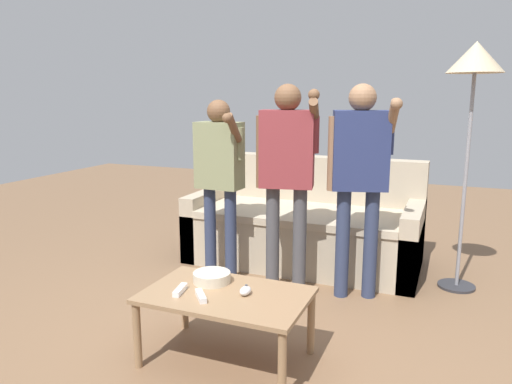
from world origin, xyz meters
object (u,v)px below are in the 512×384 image
object	(u,v)px
game_remote_wand_far	(201,296)
player_left	(219,169)
player_center	(287,165)
player_right	(360,167)
snack_bowl	(212,277)
floor_lamp	(475,72)
game_remote_nunchuk	(245,291)
coffee_table	(226,301)
couch	(305,227)
game_remote_wand_near	(180,290)

from	to	relation	value
game_remote_wand_far	player_left	bearing A→B (deg)	111.98
player_center	player_right	world-z (taller)	same
snack_bowl	player_center	xyz separation A→B (m)	(0.13, 0.95, 0.55)
floor_lamp	game_remote_nunchuk	bearing A→B (deg)	-123.96
player_left	player_center	size ratio (longest dim) A/B	0.93
snack_bowl	game_remote_nunchuk	xyz separation A→B (m)	(0.25, -0.09, -0.01)
coffee_table	player_left	xyz separation A→B (m)	(-0.59, 1.10, 0.55)
floor_lamp	player_right	world-z (taller)	floor_lamp
snack_bowl	couch	bearing A→B (deg)	87.89
player_right	game_remote_wand_near	xyz separation A→B (m)	(-0.73, -1.25, -0.56)
floor_lamp	game_remote_wand_near	distance (m)	2.56
snack_bowl	floor_lamp	world-z (taller)	floor_lamp
snack_bowl	game_remote_wand_far	size ratio (longest dim) A/B	1.59
floor_lamp	player_center	xyz separation A→B (m)	(-1.21, -0.58, -0.66)
floor_lamp	player_left	distance (m)	2.00
couch	player_left	distance (m)	1.05
player_center	player_left	bearing A→B (deg)	175.46
snack_bowl	floor_lamp	distance (m)	2.36
player_center	game_remote_nunchuk	bearing A→B (deg)	-83.36
couch	snack_bowl	size ratio (longest dim) A/B	9.17
coffee_table	player_right	bearing A→B (deg)	66.92
game_remote_wand_near	player_center	bearing A→B (deg)	78.90
player_left	game_remote_wand_near	distance (m)	1.34
game_remote_nunchuk	game_remote_wand_far	size ratio (longest dim) A/B	0.64
player_left	game_remote_wand_near	xyz separation A→B (m)	(0.35, -1.19, -0.49)
floor_lamp	game_remote_wand_far	world-z (taller)	floor_lamp
coffee_table	game_remote_wand_far	xyz separation A→B (m)	(-0.09, -0.12, 0.06)
game_remote_wand_near	game_remote_wand_far	xyz separation A→B (m)	(0.14, -0.03, -0.00)
player_right	game_remote_wand_far	size ratio (longest dim) A/B	11.35
couch	game_remote_wand_near	bearing A→B (deg)	-94.64
coffee_table	player_left	bearing A→B (deg)	117.96
player_left	player_center	xyz separation A→B (m)	(0.57, -0.05, 0.07)
floor_lamp	game_remote_wand_far	size ratio (longest dim) A/B	13.52
player_left	player_center	world-z (taller)	player_center
coffee_table	player_right	world-z (taller)	player_right
floor_lamp	player_center	distance (m)	1.50
coffee_table	player_left	world-z (taller)	player_left
floor_lamp	player_left	bearing A→B (deg)	-163.33
couch	player_right	xyz separation A→B (m)	(0.58, -0.64, 0.67)
floor_lamp	game_remote_wand_far	xyz separation A→B (m)	(-1.29, -1.76, -1.22)
coffee_table	snack_bowl	world-z (taller)	snack_bowl
game_remote_wand_near	game_remote_wand_far	distance (m)	0.15
couch	player_left	world-z (taller)	player_left
snack_bowl	game_remote_wand_far	distance (m)	0.24
coffee_table	player_center	xyz separation A→B (m)	(-0.01, 1.06, 0.63)
player_center	game_remote_wand_far	distance (m)	1.31
coffee_table	game_remote_nunchuk	xyz separation A→B (m)	(0.11, 0.02, 0.07)
player_left	snack_bowl	bearing A→B (deg)	-66.07
player_center	player_right	distance (m)	0.52
coffee_table	player_center	size ratio (longest dim) A/B	0.58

